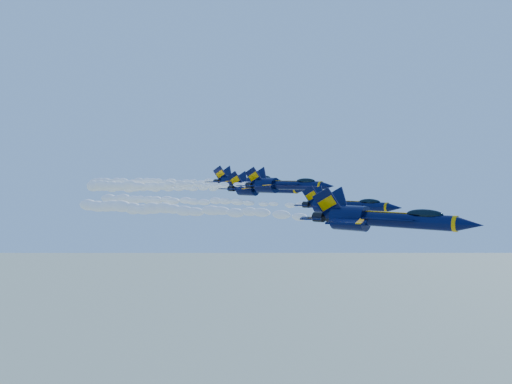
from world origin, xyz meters
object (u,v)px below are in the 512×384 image
Objects in this scene: jet_fifth at (245,181)px; jet_third at (283,185)px; jet_second at (344,205)px; jet_lead at (381,219)px; jet_fourth at (262,188)px.

jet_third is at bearing -36.07° from jet_fifth.
jet_second is 16.87m from jet_third.
jet_lead is 1.28× the size of jet_second.
jet_fourth reaches higher than jet_lead.
jet_second is (-10.12, 10.15, 0.67)m from jet_lead.
jet_third is at bearing -36.32° from jet_fourth.
jet_fourth reaches higher than jet_second.
jet_fifth reaches higher than jet_second.
jet_fourth is at bearing 143.68° from jet_third.
jet_lead is 1.03× the size of jet_fourth.
jet_fourth is (-35.90, 24.57, 2.33)m from jet_lead.
jet_fifth reaches higher than jet_fourth.
jet_third reaches higher than jet_fourth.
jet_fourth is at bearing 150.79° from jet_second.
jet_second is 29.58m from jet_fourth.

